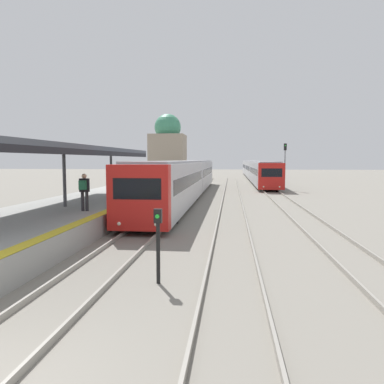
% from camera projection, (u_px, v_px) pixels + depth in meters
% --- Properties ---
extents(platform_canopy, '(4.00, 17.77, 2.91)m').
position_uv_depth(platform_canopy, '(64.00, 149.00, 17.99)').
color(platform_canopy, '#4C515B').
rests_on(platform_canopy, station_platform).
extents(person_on_platform, '(0.40, 0.40, 1.66)m').
position_uv_depth(person_on_platform, '(84.00, 189.00, 16.56)').
color(person_on_platform, '#2D2D33').
rests_on(person_on_platform, station_platform).
extents(train_near, '(2.57, 34.53, 3.10)m').
position_uv_depth(train_near, '(187.00, 177.00, 32.20)').
color(train_near, red).
rests_on(train_near, ground_plane).
extents(train_far, '(2.56, 50.27, 2.99)m').
position_uv_depth(train_far, '(255.00, 169.00, 60.96)').
color(train_far, red).
rests_on(train_far, ground_plane).
extents(signal_post_near, '(0.20, 0.21, 1.93)m').
position_uv_depth(signal_post_near, '(158.00, 238.00, 9.52)').
color(signal_post_near, black).
rests_on(signal_post_near, ground_plane).
extents(signal_mast_far, '(0.28, 0.29, 4.86)m').
position_uv_depth(signal_mast_far, '(285.00, 161.00, 38.76)').
color(signal_mast_far, gray).
rests_on(signal_mast_far, ground_plane).
extents(distant_domed_building, '(5.40, 5.40, 10.34)m').
position_uv_depth(distant_domed_building, '(168.00, 150.00, 59.09)').
color(distant_domed_building, gray).
rests_on(distant_domed_building, ground_plane).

